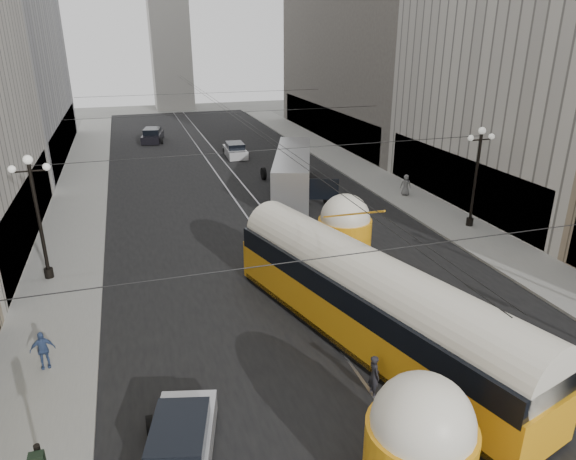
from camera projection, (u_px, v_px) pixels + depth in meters
road at (233, 184)px, 42.79m from camera, size 20.00×85.00×0.02m
sidewalk_left at (83, 184)px, 42.53m from camera, size 4.00×72.00×0.15m
sidewalk_right at (349, 164)px, 49.22m from camera, size 4.00×72.00×0.15m
rail_left at (225, 185)px, 42.58m from camera, size 0.12×85.00×0.04m
rail_right at (242, 184)px, 43.00m from camera, size 0.12×85.00×0.04m
distant_tower at (167, 10)px, 79.61m from camera, size 6.00×6.00×31.36m
lamppost_left_mid at (37, 211)px, 25.02m from camera, size 1.86×0.44×6.37m
lamppost_right_mid at (477, 172)px, 32.04m from camera, size 1.86×0.44×6.37m
catenary at (235, 115)px, 39.79m from camera, size 25.00×72.00×0.23m
streetcar at (369, 300)px, 20.44m from camera, size 7.13×17.66×4.00m
city_bus at (293, 170)px, 40.22m from camera, size 6.68×12.94×3.17m
sedan_silver at (180, 445)px, 15.01m from camera, size 2.83×4.68×1.38m
sedan_white_far at (235, 150)px, 51.97m from camera, size 2.03×4.61×1.44m
sedan_dark_far at (153, 136)px, 59.11m from camera, size 2.90×5.16×1.54m
pedestrian_crossing_a at (374, 375)px, 17.83m from camera, size 0.37×0.57×1.56m
pedestrian_sidewalk_right at (406, 185)px, 39.23m from camera, size 0.92×0.77×1.61m
pedestrian_sidewalk_left at (43, 350)px, 19.03m from camera, size 0.94×0.60×1.51m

